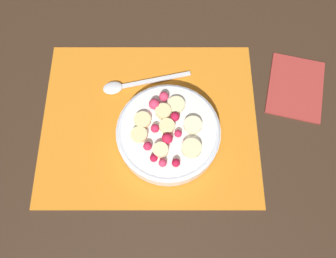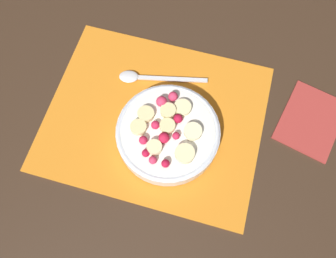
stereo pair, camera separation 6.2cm
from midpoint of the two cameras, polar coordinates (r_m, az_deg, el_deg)
ground_plane at (r=0.68m, az=0.26°, el=1.72°), size 3.00×3.00×0.00m
placemat at (r=0.67m, az=0.27°, el=1.83°), size 0.44×0.36×0.01m
fruit_bowl at (r=0.63m, az=2.74°, el=-1.00°), size 0.20×0.20×0.06m
spoon at (r=0.71m, az=-1.67°, el=8.68°), size 0.19×0.06×0.01m
napkin at (r=0.74m, az=25.87°, el=1.14°), size 0.15×0.17×0.01m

